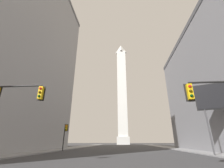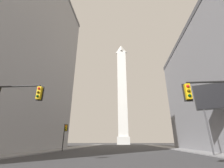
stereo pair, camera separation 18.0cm
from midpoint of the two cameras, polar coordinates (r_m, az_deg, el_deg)
name	(u,v)px [view 1 (the left image)]	position (r m, az deg, el deg)	size (l,w,h in m)	color
sidewalk_left	(60,149)	(38.03, -19.20, -22.36)	(5.00, 109.42, 0.15)	gray
sidewalk_right	(186,150)	(37.36, 26.14, -21.50)	(5.00, 109.42, 0.15)	gray
obelisk	(122,91)	(98.66, 3.80, -2.49)	(7.31, 7.31, 68.24)	silver
traffic_light_near_left	(7,102)	(15.70, -35.31, -5.56)	(4.85, 0.52, 6.29)	black
traffic_light_mid_left	(65,133)	(32.28, -17.60, -17.28)	(0.78, 0.50, 4.92)	black
billboard_sign	(217,98)	(23.26, 35.03, -4.30)	(4.76, 1.95, 8.80)	#3F3F42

